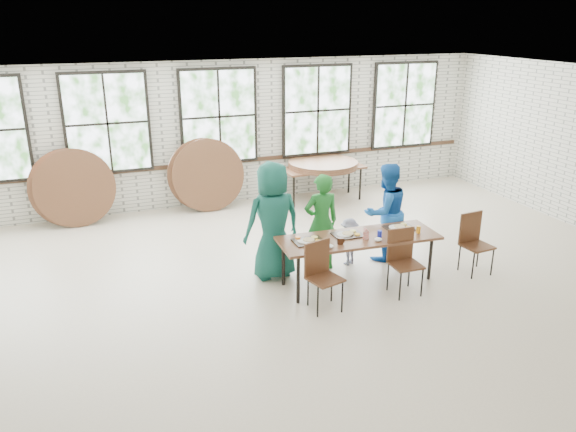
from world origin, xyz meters
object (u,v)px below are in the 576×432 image
dining_table (359,240)px  storage_table (323,170)px  chair_near_left (321,270)px  chair_near_right (403,256)px

dining_table → storage_table: 4.08m
dining_table → chair_near_left: 0.97m
chair_near_right → storage_table: 4.44m
chair_near_right → dining_table: bearing=136.2°
chair_near_left → chair_near_right: 1.30m
chair_near_left → chair_near_right: size_ratio=1.00×
dining_table → chair_near_left: size_ratio=2.57×
chair_near_left → chair_near_right: bearing=-14.1°
chair_near_left → storage_table: size_ratio=0.52×
chair_near_right → storage_table: (0.68, 4.39, 0.13)m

